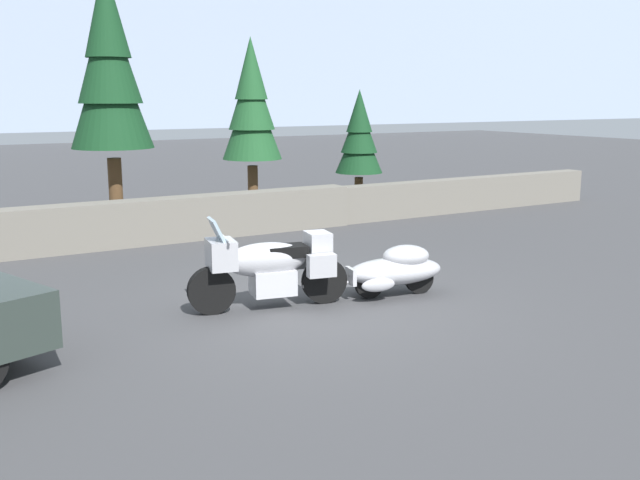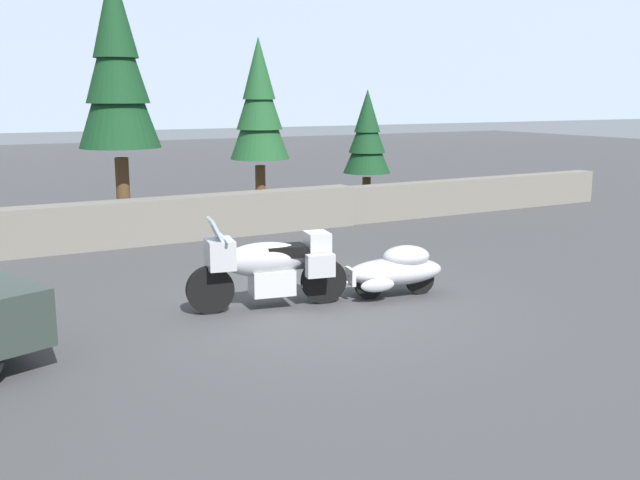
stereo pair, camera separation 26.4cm
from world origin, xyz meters
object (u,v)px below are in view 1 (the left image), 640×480
at_px(touring_motorcycle, 269,265).
at_px(pine_tree_tall, 109,66).
at_px(car_shaped_trailer, 395,269).
at_px(pine_tree_far_right, 251,105).
at_px(pine_tree_secondary, 359,136).

height_order(touring_motorcycle, pine_tree_tall, pine_tree_tall).
distance_m(touring_motorcycle, car_shaped_trailer, 1.98).
relative_size(touring_motorcycle, pine_tree_far_right, 0.53).
relative_size(touring_motorcycle, pine_tree_secondary, 0.73).
distance_m(pine_tree_tall, pine_tree_secondary, 6.39).
xyz_separation_m(touring_motorcycle, car_shaped_trailer, (1.93, -0.37, -0.21)).
distance_m(car_shaped_trailer, pine_tree_secondary, 8.20).
relative_size(car_shaped_trailer, pine_tree_tall, 0.39).
xyz_separation_m(car_shaped_trailer, pine_tree_tall, (-2.20, 7.22, 3.15)).
bearing_deg(pine_tree_secondary, pine_tree_tall, 178.01).
bearing_deg(car_shaped_trailer, pine_tree_far_right, 80.14).
bearing_deg(car_shaped_trailer, pine_tree_tall, 106.98).
xyz_separation_m(pine_tree_secondary, pine_tree_far_right, (-2.62, 0.81, 0.78)).
height_order(touring_motorcycle, pine_tree_secondary, pine_tree_secondary).
xyz_separation_m(car_shaped_trailer, pine_tree_secondary, (3.98, 7.00, 1.54)).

